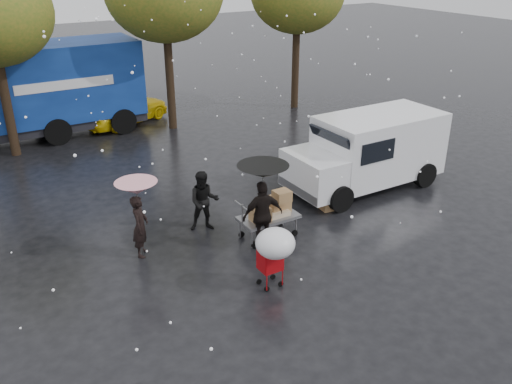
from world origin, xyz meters
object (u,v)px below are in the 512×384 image
shopping_cart (274,246)px  blue_truck (36,93)px  vendor_cart (271,210)px  white_van (369,150)px  yellow_taxi (124,108)px  person_pink (140,226)px  person_black (263,215)px

shopping_cart → blue_truck: size_ratio=0.18×
shopping_cart → vendor_cart: bearing=58.9°
white_van → yellow_taxi: 10.91m
person_pink → vendor_cart: 3.24m
person_pink → yellow_taxi: bearing=16.7°
shopping_cart → blue_truck: (-2.13, 13.12, 0.69)m
shopping_cart → yellow_taxi: bearing=85.0°
person_pink → blue_truck: size_ratio=0.19×
vendor_cart → shopping_cart: shopping_cart is taller
person_pink → person_black: 2.91m
shopping_cart → white_van: white_van is taller
white_van → yellow_taxi: (-4.28, 10.02, -0.50)m
shopping_cart → white_van: size_ratio=0.30×
person_pink → shopping_cart: bearing=-112.6°
person_black → blue_truck: size_ratio=0.21×
white_van → blue_truck: bearing=127.3°
person_black → vendor_cart: person_black is taller
person_pink → yellow_taxi: person_pink is taller
vendor_cart → yellow_taxi: yellow_taxi is taller
person_pink → white_van: size_ratio=0.31×
vendor_cart → yellow_taxi: size_ratio=0.39×
shopping_cart → white_van: (5.44, 3.17, 0.10)m
vendor_cart → blue_truck: (-3.34, 11.11, 1.03)m
vendor_cart → white_van: 4.41m
white_van → yellow_taxi: white_van is taller
vendor_cart → blue_truck: bearing=106.7°
person_pink → vendor_cart: (3.13, -0.82, -0.05)m
blue_truck → yellow_taxi: size_ratio=2.14×
blue_truck → yellow_taxi: 3.46m
person_black → yellow_taxi: size_ratio=0.45×
blue_truck → yellow_taxi: bearing=1.3°
person_pink → white_van: (7.36, 0.34, 0.39)m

